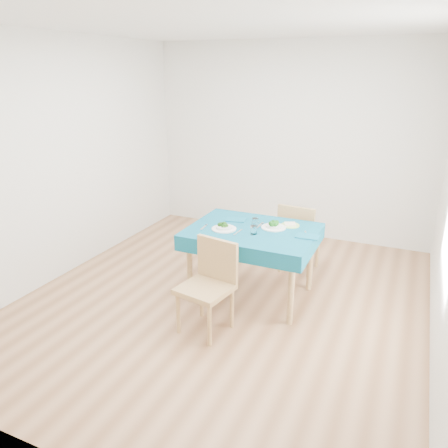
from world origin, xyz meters
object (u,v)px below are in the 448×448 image
at_px(chair_far, 301,227).
at_px(bowl_far, 274,224).
at_px(chair_near, 205,277).
at_px(side_plate, 290,225).
at_px(table, 252,263).
at_px(bowl_near, 224,226).

height_order(chair_far, bowl_far, chair_far).
height_order(chair_near, side_plate, chair_near).
xyz_separation_m(table, chair_near, (-0.15, -0.80, 0.16)).
xyz_separation_m(chair_near, chair_far, (0.45, 1.65, -0.00)).
bearing_deg(bowl_near, table, 25.47).
relative_size(table, bowl_far, 5.05).
height_order(bowl_far, side_plate, bowl_far).
height_order(chair_near, chair_far, chair_near).
distance_m(table, bowl_far, 0.47).
relative_size(chair_far, side_plate, 5.57).
bearing_deg(chair_far, bowl_near, 63.79).
bearing_deg(bowl_near, bowl_far, 28.86).
relative_size(chair_near, side_plate, 5.58).
bearing_deg(side_plate, chair_near, -113.98).
distance_m(bowl_near, bowl_far, 0.51).
distance_m(chair_near, side_plate, 1.18).
relative_size(chair_near, chair_far, 1.00).
height_order(table, chair_near, chair_near).
bearing_deg(chair_far, table, 74.52).
bearing_deg(chair_near, bowl_far, 80.30).
xyz_separation_m(table, bowl_near, (-0.27, -0.13, 0.42)).
height_order(bowl_near, bowl_far, same).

